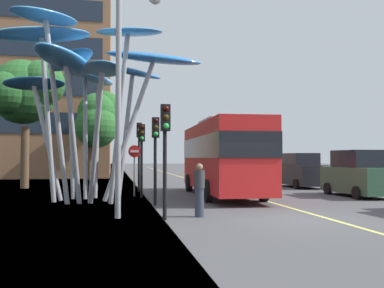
# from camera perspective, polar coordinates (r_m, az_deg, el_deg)

# --- Properties ---
(ground) EXTENTS (120.00, 240.00, 0.10)m
(ground) POSITION_cam_1_polar(r_m,az_deg,el_deg) (13.16, 10.81, -10.25)
(ground) COLOR #4C4C4F
(red_bus) EXTENTS (2.95, 10.07, 3.75)m
(red_bus) POSITION_cam_1_polar(r_m,az_deg,el_deg) (20.72, 4.07, -1.38)
(red_bus) COLOR red
(red_bus) RESTS_ON ground
(leaf_sculpture) EXTENTS (9.12, 8.91, 7.61)m
(leaf_sculpture) POSITION_cam_1_polar(r_m,az_deg,el_deg) (19.04, -13.74, 9.87)
(leaf_sculpture) COLOR #9EA0A5
(leaf_sculpture) RESTS_ON ground
(traffic_light_kerb_near) EXTENTS (0.28, 0.42, 3.48)m
(traffic_light_kerb_near) POSITION_cam_1_polar(r_m,az_deg,el_deg) (12.72, -3.63, 1.06)
(traffic_light_kerb_near) COLOR black
(traffic_light_kerb_near) RESTS_ON ground
(traffic_light_kerb_far) EXTENTS (0.28, 0.42, 3.46)m
(traffic_light_kerb_far) POSITION_cam_1_polar(r_m,az_deg,el_deg) (16.61, -4.96, 0.33)
(traffic_light_kerb_far) COLOR black
(traffic_light_kerb_far) RESTS_ON ground
(traffic_light_island_mid) EXTENTS (0.28, 0.42, 3.43)m
(traffic_light_island_mid) POSITION_cam_1_polar(r_m,az_deg,el_deg) (19.84, -6.80, -0.06)
(traffic_light_island_mid) COLOR black
(traffic_light_island_mid) RESTS_ON ground
(traffic_light_opposite) EXTENTS (0.28, 0.42, 3.78)m
(traffic_light_opposite) POSITION_cam_1_polar(r_m,az_deg,el_deg) (23.27, -7.15, 0.28)
(traffic_light_opposite) COLOR black
(traffic_light_opposite) RESTS_ON ground
(car_parked_mid) EXTENTS (1.91, 4.23, 2.24)m
(car_parked_mid) POSITION_cam_1_polar(r_m,az_deg,el_deg) (22.03, 21.43, -3.90)
(car_parked_mid) COLOR #2D5138
(car_parked_mid) RESTS_ON ground
(car_parked_far) EXTENTS (1.94, 4.28, 2.16)m
(car_parked_far) POSITION_cam_1_polar(r_m,az_deg,el_deg) (27.62, 14.37, -3.59)
(car_parked_far) COLOR black
(car_parked_far) RESTS_ON ground
(car_side_street) EXTENTS (2.01, 4.44, 2.08)m
(car_side_street) POSITION_cam_1_polar(r_m,az_deg,el_deg) (33.01, 10.13, -3.37)
(car_side_street) COLOR gold
(car_side_street) RESTS_ON ground
(car_far_side) EXTENTS (2.04, 4.31, 2.13)m
(car_far_side) POSITION_cam_1_polar(r_m,az_deg,el_deg) (39.06, 6.34, -3.14)
(car_far_side) COLOR silver
(car_far_side) RESTS_ON ground
(street_lamp) EXTENTS (1.46, 0.44, 7.23)m
(street_lamp) POSITION_cam_1_polar(r_m,az_deg,el_deg) (13.62, -8.52, 9.79)
(street_lamp) COLOR gray
(street_lamp) RESTS_ON ground
(tree_pavement_near) EXTENTS (4.51, 4.37, 7.97)m
(tree_pavement_near) POSITION_cam_1_polar(r_m,az_deg,el_deg) (28.04, -21.47, 6.96)
(tree_pavement_near) COLOR brown
(tree_pavement_near) RESTS_ON ground
(tree_pavement_far) EXTENTS (3.82, 4.70, 7.64)m
(tree_pavement_far) POSITION_cam_1_polar(r_m,az_deg,el_deg) (36.28, -12.51, 3.53)
(tree_pavement_far) COLOR brown
(tree_pavement_far) RESTS_ON ground
(pedestrian) EXTENTS (0.34, 0.34, 1.70)m
(pedestrian) POSITION_cam_1_polar(r_m,az_deg,el_deg) (13.50, 1.00, -6.22)
(pedestrian) COLOR #2D3342
(pedestrian) RESTS_ON ground
(no_entry_sign) EXTENTS (0.60, 0.12, 2.49)m
(no_entry_sign) POSITION_cam_1_polar(r_m,az_deg,el_deg) (20.84, -7.78, -2.44)
(no_entry_sign) COLOR gray
(no_entry_sign) RESTS_ON ground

